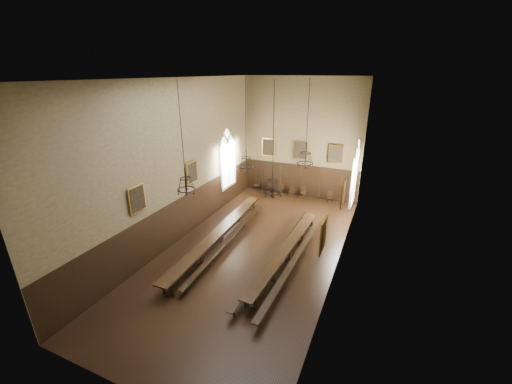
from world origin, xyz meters
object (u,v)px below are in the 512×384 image
Objects in this scene: bench_right_inner at (276,251)px; chandelier_front_left at (186,183)px; chandelier_back_right at (305,158)px; chair_2 at (280,191)px; chair_3 at (291,193)px; chandelier_front_right at (272,184)px; chair_1 at (269,190)px; bench_left_outer at (214,237)px; chandelier_back_left at (246,162)px; table_right at (286,253)px; bench_left_inner at (229,240)px; bench_right_outer at (298,256)px; table_left at (219,237)px; chair_4 at (303,195)px; chair_0 at (256,187)px; chair_6 at (330,199)px.

bench_right_inner is 6.21m from chandelier_front_left.
chair_2 is at bearing 119.37° from chandelier_back_right.
chandelier_front_right is (2.37, -10.72, 4.64)m from chair_3.
chandelier_back_right reaches higher than bench_right_inner.
chair_1 is 1.00m from chair_2.
chair_1 is at bearing 125.86° from chandelier_back_right.
chandelier_back_left reaches higher than bench_left_outer.
bench_left_inner is at bearing 177.85° from table_right.
bench_right_outer is 9.08m from chair_3.
bench_left_inner is at bearing 179.00° from bench_right_outer.
table_left is 12.27× the size of chair_2.
bench_left_outer is at bearing 179.91° from bench_right_inner.
chair_4 is (1.86, -0.02, 0.01)m from chair_2.
chandelier_back_left is at bearing 172.46° from chandelier_back_right.
chair_1 is 0.18× the size of chandelier_front_left.
bench_left_inner is at bearing -86.06° from chair_2.
chandelier_front_left is at bearing -88.47° from chair_2.
chandelier_back_right is at bearing 31.41° from table_left.
chandelier_back_right reaches higher than chair_2.
chandelier_back_left is at bearing 83.43° from table_left.
bench_right_outer is at bearing 31.50° from chandelier_front_left.
chair_1 is at bearing 96.87° from chandelier_back_left.
bench_left_outer is 0.86× the size of bench_right_outer.
chandelier_back_right is (0.68, 2.38, 4.59)m from bench_right_inner.
bench_right_inner is 2.32× the size of chandelier_back_right.
chair_1 is at bearing -171.74° from chair_4.
bench_right_inner is at bearing -65.05° from chair_1.
chandelier_front_left is (-0.26, -5.79, 0.49)m from chandelier_back_left.
chair_4 is (2.97, 8.50, 0.01)m from bench_left_outer.
chandelier_back_right reaches higher than bench_right_outer.
chandelier_back_right is at bearing 74.01° from bench_right_inner.
chair_0 is at bearing 96.56° from bench_left_outer.
chandelier_front_right is (3.38, -2.24, 4.62)m from bench_left_inner.
chair_1 is (-0.34, 8.68, -0.15)m from table_left.
chair_6 is at bearing 8.67° from chair_0.
bench_right_outer is (4.07, -0.07, 0.02)m from bench_left_inner.
bench_right_outer is 10.55m from chair_0.
chair_1 reaches higher than table_right.
chandelier_back_left is 3.88m from chandelier_back_right.
chandelier_front_right is at bearing -54.88° from chandelier_back_left.
chair_1 is (-3.77, 8.55, -0.03)m from bench_right_inner.
chandelier_front_left is at bearing -139.09° from bench_right_inner.
bench_right_outer is at bearing 0.35° from table_left.
chair_1 is at bearing 116.54° from table_right.
bench_right_inner is (2.85, 0.03, 0.02)m from bench_left_inner.
chandelier_front_left is at bearing -91.65° from chair_3.
table_left is 4.02m from table_right.
bench_left_outer is 9.01× the size of chair_0.
chandelier_front_left reaches higher than chair_1.
table_right is at bearing -68.38° from chair_3.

